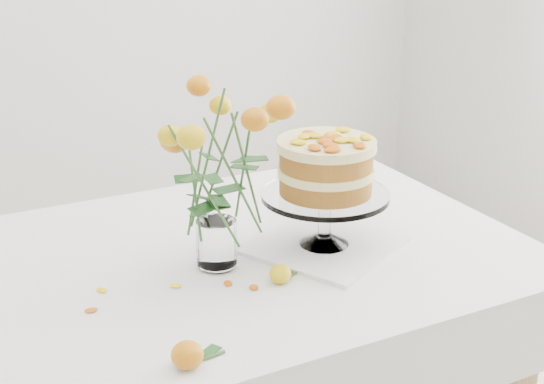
# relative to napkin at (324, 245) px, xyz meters

# --- Properties ---
(table) EXTENTS (1.43, 0.93, 0.76)m
(table) POSITION_rel_napkin_xyz_m (-0.25, 0.08, -0.09)
(table) COLOR tan
(table) RESTS_ON ground
(napkin) EXTENTS (0.40, 0.40, 0.01)m
(napkin) POSITION_rel_napkin_xyz_m (0.00, 0.00, 0.00)
(napkin) COLOR silver
(napkin) RESTS_ON table
(cake_stand) EXTENTS (0.29, 0.29, 0.26)m
(cake_stand) POSITION_rel_napkin_xyz_m (0.00, -0.00, 0.18)
(cake_stand) COLOR white
(cake_stand) RESTS_ON napkin
(rose_vase) EXTENTS (0.29, 0.29, 0.44)m
(rose_vase) POSITION_rel_napkin_xyz_m (-0.26, 0.02, 0.25)
(rose_vase) COLOR white
(rose_vase) RESTS_ON table
(loose_rose_near) EXTENTS (0.08, 0.05, 0.04)m
(loose_rose_near) POSITION_rel_napkin_xyz_m (-0.17, -0.11, 0.01)
(loose_rose_near) COLOR yellow
(loose_rose_near) RESTS_ON table
(loose_rose_far) EXTENTS (0.10, 0.06, 0.05)m
(loose_rose_far) POSITION_rel_napkin_xyz_m (-0.45, -0.30, 0.02)
(loose_rose_far) COLOR #BD5E09
(loose_rose_far) RESTS_ON table
(stray_petal_a) EXTENTS (0.03, 0.02, 0.00)m
(stray_petal_a) POSITION_rel_napkin_xyz_m (-0.37, -0.02, -0.00)
(stray_petal_a) COLOR yellow
(stray_petal_a) RESTS_ON table
(stray_petal_b) EXTENTS (0.03, 0.02, 0.00)m
(stray_petal_b) POSITION_rel_napkin_xyz_m (-0.27, -0.06, -0.00)
(stray_petal_b) COLOR yellow
(stray_petal_b) RESTS_ON table
(stray_petal_c) EXTENTS (0.03, 0.02, 0.00)m
(stray_petal_c) POSITION_rel_napkin_xyz_m (-0.23, -0.10, -0.00)
(stray_petal_c) COLOR yellow
(stray_petal_c) RESTS_ON table
(stray_petal_d) EXTENTS (0.03, 0.02, 0.00)m
(stray_petal_d) POSITION_rel_napkin_xyz_m (-0.51, 0.03, -0.00)
(stray_petal_d) COLOR yellow
(stray_petal_d) RESTS_ON table
(stray_petal_e) EXTENTS (0.03, 0.02, 0.00)m
(stray_petal_e) POSITION_rel_napkin_xyz_m (-0.55, -0.04, -0.00)
(stray_petal_e) COLOR yellow
(stray_petal_e) RESTS_ON table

